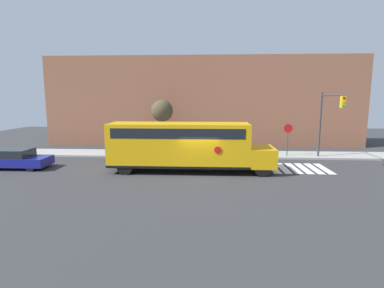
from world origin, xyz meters
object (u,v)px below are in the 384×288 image
at_px(stop_sign, 288,135).
at_px(traffic_light, 327,115).
at_px(school_bus, 184,144).
at_px(parked_car, 15,159).
at_px(tree_near_sidewalk, 162,112).

distance_m(stop_sign, traffic_light, 3.38).
bearing_deg(school_bus, parked_car, 178.94).
height_order(stop_sign, traffic_light, traffic_light).
relative_size(school_bus, traffic_light, 2.04).
bearing_deg(parked_car, traffic_light, 8.68).
distance_m(school_bus, parked_car, 11.95).
height_order(traffic_light, tree_near_sidewalk, traffic_light).
height_order(school_bus, tree_near_sidewalk, tree_near_sidewalk).
bearing_deg(traffic_light, school_bus, -160.97).
bearing_deg(tree_near_sidewalk, traffic_light, -19.92).
bearing_deg(parked_car, school_bus, -1.06).
height_order(school_bus, traffic_light, traffic_light).
xyz_separation_m(parked_car, tree_near_sidewalk, (9.14, 8.27, 2.91)).
bearing_deg(traffic_light, tree_near_sidewalk, 160.08).
xyz_separation_m(school_bus, tree_near_sidewalk, (-2.75, 8.49, 1.74)).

